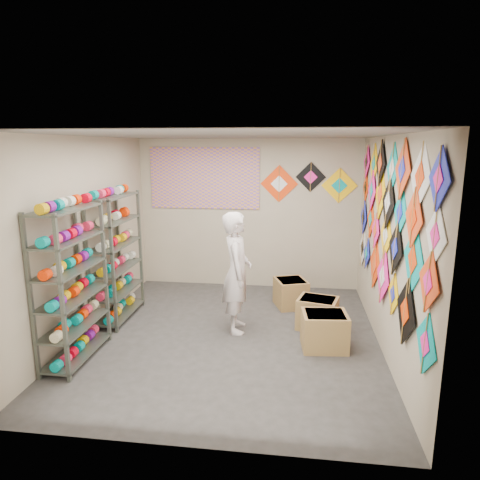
# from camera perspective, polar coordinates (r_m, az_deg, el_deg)

# --- Properties ---
(ground) EXTENTS (4.50, 4.50, 0.00)m
(ground) POSITION_cam_1_polar(r_m,az_deg,el_deg) (6.05, -1.34, -12.70)
(ground) COLOR #2F2C29
(room_walls) EXTENTS (4.50, 4.50, 4.50)m
(room_walls) POSITION_cam_1_polar(r_m,az_deg,el_deg) (5.56, -1.42, 2.84)
(room_walls) COLOR tan
(room_walls) RESTS_ON ground
(shelf_rack_front) EXTENTS (0.40, 1.10, 1.90)m
(shelf_rack_front) POSITION_cam_1_polar(r_m,az_deg,el_deg) (5.51, -21.54, -5.57)
(shelf_rack_front) COLOR #4C5147
(shelf_rack_front) RESTS_ON ground
(shelf_rack_back) EXTENTS (0.40, 1.10, 1.90)m
(shelf_rack_back) POSITION_cam_1_polar(r_m,az_deg,el_deg) (6.62, -16.19, -2.23)
(shelf_rack_back) COLOR #4C5147
(shelf_rack_back) RESTS_ON ground
(string_spools) EXTENTS (0.12, 2.36, 0.12)m
(string_spools) POSITION_cam_1_polar(r_m,az_deg,el_deg) (6.03, -18.67, -2.89)
(string_spools) COLOR #FD274F
(string_spools) RESTS_ON ground
(kite_wall_display) EXTENTS (0.05, 4.23, 2.08)m
(kite_wall_display) POSITION_cam_1_polar(r_m,az_deg,el_deg) (5.57, 19.08, 2.17)
(kite_wall_display) COLOR #029796
(kite_wall_display) RESTS_ON room_walls
(back_wall_kites) EXTENTS (1.69, 0.02, 0.72)m
(back_wall_kites) POSITION_cam_1_polar(r_m,az_deg,el_deg) (7.68, 9.03, 7.55)
(back_wall_kites) COLOR #EB3505
(back_wall_kites) RESTS_ON room_walls
(poster) EXTENTS (2.00, 0.01, 1.10)m
(poster) POSITION_cam_1_polar(r_m,az_deg,el_deg) (7.84, -4.76, 8.21)
(poster) COLOR #764BA3
(poster) RESTS_ON room_walls
(shopkeeper) EXTENTS (0.73, 0.57, 1.70)m
(shopkeeper) POSITION_cam_1_polar(r_m,az_deg,el_deg) (5.95, -0.42, -4.34)
(shopkeeper) COLOR beige
(shopkeeper) RESTS_ON ground
(carton_a) EXTENTS (0.61, 0.53, 0.47)m
(carton_a) POSITION_cam_1_polar(r_m,az_deg,el_deg) (5.74, 11.19, -11.78)
(carton_a) COLOR olive
(carton_a) RESTS_ON ground
(carton_b) EXTENTS (0.64, 0.57, 0.44)m
(carton_b) POSITION_cam_1_polar(r_m,az_deg,el_deg) (6.32, 10.28, -9.58)
(carton_b) COLOR olive
(carton_b) RESTS_ON ground
(carton_c) EXTENTS (0.61, 0.64, 0.45)m
(carton_c) POSITION_cam_1_polar(r_m,az_deg,el_deg) (7.08, 6.79, -7.03)
(carton_c) COLOR olive
(carton_c) RESTS_ON ground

